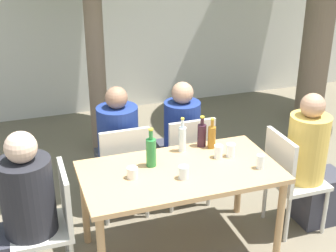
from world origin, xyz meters
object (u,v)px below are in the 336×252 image
object	(u,v)px
patio_chair_3	(187,155)
person_seated_0	(19,220)
person_seated_1	(313,167)
drinking_glass_0	(184,172)
drinking_glass_3	(260,162)
patio_chair_0	(52,220)
patio_chair_1	(289,176)
water_bottle_0	(182,138)
person_seated_3	(179,144)
patio_chair_2	(123,165)
drinking_glass_1	(231,150)
dining_table_front	(180,179)
wine_bottle_2	(202,135)
amber_bottle_3	(212,136)
person_seated_2	(117,152)
drinking_glass_4	(133,173)
green_bottle_1	(151,152)
drinking_glass_2	(218,152)

from	to	relation	value
patio_chair_3	person_seated_0	world-z (taller)	person_seated_0
patio_chair_3	person_seated_1	world-z (taller)	person_seated_1
drinking_glass_0	drinking_glass_3	bearing A→B (deg)	-4.30
patio_chair_0	patio_chair_1	world-z (taller)	same
person_seated_1	water_bottle_0	distance (m)	1.20
person_seated_3	water_bottle_0	distance (m)	0.70
patio_chair_2	drinking_glass_0	size ratio (longest dim) A/B	9.26
person_seated_0	drinking_glass_1	xyz separation A→B (m)	(1.71, 0.08, 0.25)
person_seated_3	dining_table_front	bearing A→B (deg)	70.69
wine_bottle_2	person_seated_3	bearing A→B (deg)	91.09
person_seated_1	wine_bottle_2	world-z (taller)	person_seated_1
amber_bottle_3	drinking_glass_0	world-z (taller)	amber_bottle_3
water_bottle_0	wine_bottle_2	bearing A→B (deg)	11.26
person_seated_0	person_seated_2	size ratio (longest dim) A/B	1.03
person_seated_2	wine_bottle_2	world-z (taller)	person_seated_2
wine_bottle_2	amber_bottle_3	world-z (taller)	wine_bottle_2
patio_chair_0	patio_chair_2	distance (m)	0.95
wine_bottle_2	drinking_glass_0	distance (m)	0.59
patio_chair_0	drinking_glass_1	distance (m)	1.51
patio_chair_0	person_seated_2	world-z (taller)	person_seated_2
amber_bottle_3	drinking_glass_3	size ratio (longest dim) A/B	2.37
person_seated_0	amber_bottle_3	bearing A→B (deg)	99.86
person_seated_1	drinking_glass_4	world-z (taller)	person_seated_1
patio_chair_3	person_seated_3	distance (m)	0.24
patio_chair_3	person_seated_2	distance (m)	0.66
drinking_glass_3	patio_chair_0	bearing A→B (deg)	173.69
person_seated_0	person_seated_3	xyz separation A→B (m)	(1.55, 0.89, -0.03)
patio_chair_1	patio_chair_3	size ratio (longest dim) A/B	1.00
dining_table_front	amber_bottle_3	size ratio (longest dim) A/B	5.71
patio_chair_2	green_bottle_1	world-z (taller)	green_bottle_1
person_seated_2	patio_chair_1	bearing A→B (deg)	146.26
drinking_glass_0	drinking_glass_4	bearing A→B (deg)	160.59
drinking_glass_2	person_seated_0	bearing A→B (deg)	-176.60
person_seated_3	water_bottle_0	world-z (taller)	person_seated_3
patio_chair_3	person_seated_3	bearing A→B (deg)	-90.00
amber_bottle_3	drinking_glass_2	size ratio (longest dim) A/B	2.48
patio_chair_3	green_bottle_1	xyz separation A→B (m)	(-0.51, -0.51, 0.36)
dining_table_front	wine_bottle_2	distance (m)	0.51
drinking_glass_1	drinking_glass_4	xyz separation A→B (m)	(-0.86, -0.09, -0.01)
person_seated_0	person_seated_2	world-z (taller)	person_seated_0
patio_chair_3	person_seated_2	size ratio (longest dim) A/B	0.75
person_seated_2	drinking_glass_2	size ratio (longest dim) A/B	11.23
patio_chair_2	green_bottle_1	bearing A→B (deg)	102.71
patio_chair_3	water_bottle_0	xyz separation A→B (m)	(-0.18, -0.35, 0.36)
dining_table_front	green_bottle_1	world-z (taller)	green_bottle_1
patio_chair_1	water_bottle_0	bearing A→B (deg)	70.94
person_seated_0	patio_chair_1	bearing A→B (deg)	90.00
patio_chair_2	person_seated_3	world-z (taller)	person_seated_3
patio_chair_1	green_bottle_1	size ratio (longest dim) A/B	2.87
patio_chair_0	person_seated_0	xyz separation A→B (m)	(-0.23, -0.00, 0.04)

